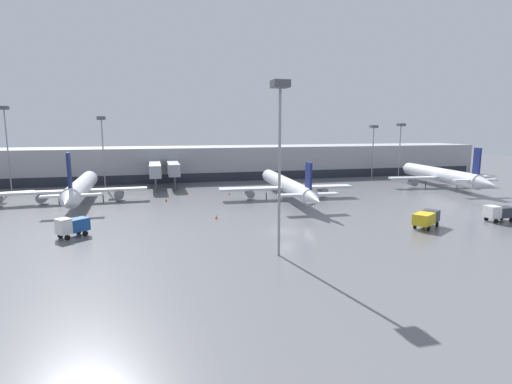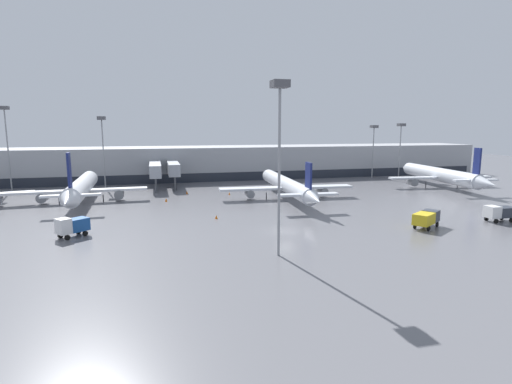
{
  "view_description": "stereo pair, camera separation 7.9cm",
  "coord_description": "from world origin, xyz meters",
  "px_view_note": "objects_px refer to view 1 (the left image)",
  "views": [
    {
      "loc": [
        -17.52,
        -51.36,
        14.27
      ],
      "look_at": [
        -0.11,
        16.36,
        3.0
      ],
      "focal_mm": 28.0,
      "sensor_mm": 36.0,
      "label": 1
    },
    {
      "loc": [
        -17.45,
        -51.38,
        14.27
      ],
      "look_at": [
        -0.11,
        16.36,
        3.0
      ],
      "focal_mm": 28.0,
      "sensor_mm": 36.0,
      "label": 2
    }
  ],
  "objects_px": {
    "parked_jet_1": "(287,185)",
    "apron_light_mast_0": "(280,120)",
    "parked_jet_0": "(440,175)",
    "parked_jet_2": "(81,188)",
    "apron_light_mast_5": "(401,134)",
    "traffic_cone_0": "(166,200)",
    "apron_light_mast_2": "(374,135)",
    "service_truck_0": "(72,226)",
    "traffic_cone_3": "(187,192)",
    "service_truck_2": "(499,212)",
    "traffic_cone_1": "(216,217)",
    "service_truck_1": "(426,218)",
    "apron_light_mast_1": "(102,131)",
    "apron_light_mast_3": "(5,125)",
    "traffic_cone_2": "(229,193)"
  },
  "relations": [
    {
      "from": "apron_light_mast_1",
      "to": "service_truck_0",
      "type": "bearing_deg",
      "value": -89.02
    },
    {
      "from": "traffic_cone_0",
      "to": "service_truck_2",
      "type": "bearing_deg",
      "value": -31.32
    },
    {
      "from": "parked_jet_0",
      "to": "apron_light_mast_1",
      "type": "height_order",
      "value": "apron_light_mast_1"
    },
    {
      "from": "parked_jet_0",
      "to": "traffic_cone_1",
      "type": "bearing_deg",
      "value": 116.24
    },
    {
      "from": "traffic_cone_0",
      "to": "apron_light_mast_1",
      "type": "relative_size",
      "value": 0.04
    },
    {
      "from": "apron_light_mast_0",
      "to": "parked_jet_2",
      "type": "bearing_deg",
      "value": 123.87
    },
    {
      "from": "parked_jet_1",
      "to": "traffic_cone_0",
      "type": "height_order",
      "value": "parked_jet_1"
    },
    {
      "from": "parked_jet_2",
      "to": "traffic_cone_0",
      "type": "relative_size",
      "value": 56.73
    },
    {
      "from": "parked_jet_1",
      "to": "apron_light_mast_0",
      "type": "distance_m",
      "value": 38.85
    },
    {
      "from": "apron_light_mast_3",
      "to": "parked_jet_0",
      "type": "bearing_deg",
      "value": -12.16
    },
    {
      "from": "apron_light_mast_0",
      "to": "apron_light_mast_5",
      "type": "xyz_separation_m",
      "value": [
        54.74,
        58.74,
        -2.61
      ]
    },
    {
      "from": "parked_jet_0",
      "to": "parked_jet_2",
      "type": "height_order",
      "value": "parked_jet_2"
    },
    {
      "from": "service_truck_2",
      "to": "traffic_cone_1",
      "type": "height_order",
      "value": "service_truck_2"
    },
    {
      "from": "parked_jet_0",
      "to": "parked_jet_2",
      "type": "xyz_separation_m",
      "value": [
        -80.74,
        0.1,
        -0.1
      ]
    },
    {
      "from": "parked_jet_1",
      "to": "traffic_cone_3",
      "type": "relative_size",
      "value": 53.61
    },
    {
      "from": "apron_light_mast_1",
      "to": "apron_light_mast_3",
      "type": "distance_m",
      "value": 21.04
    },
    {
      "from": "service_truck_2",
      "to": "apron_light_mast_3",
      "type": "relative_size",
      "value": 0.24
    },
    {
      "from": "parked_jet_2",
      "to": "service_truck_2",
      "type": "distance_m",
      "value": 72.83
    },
    {
      "from": "parked_jet_1",
      "to": "traffic_cone_2",
      "type": "xyz_separation_m",
      "value": [
        -10.44,
        7.46,
        -2.43
      ]
    },
    {
      "from": "parked_jet_1",
      "to": "parked_jet_0",
      "type": "bearing_deg",
      "value": -78.87
    },
    {
      "from": "apron_light_mast_0",
      "to": "apron_light_mast_2",
      "type": "relative_size",
      "value": 1.28
    },
    {
      "from": "parked_jet_0",
      "to": "apron_light_mast_1",
      "type": "relative_size",
      "value": 2.21
    },
    {
      "from": "apron_light_mast_5",
      "to": "parked_jet_2",
      "type": "bearing_deg",
      "value": -167.27
    },
    {
      "from": "service_truck_2",
      "to": "traffic_cone_1",
      "type": "distance_m",
      "value": 43.81
    },
    {
      "from": "apron_light_mast_3",
      "to": "apron_light_mast_1",
      "type": "bearing_deg",
      "value": -6.63
    },
    {
      "from": "parked_jet_0",
      "to": "service_truck_1",
      "type": "distance_m",
      "value": 44.48
    },
    {
      "from": "parked_jet_2",
      "to": "apron_light_mast_5",
      "type": "relative_size",
      "value": 2.31
    },
    {
      "from": "parked_jet_1",
      "to": "apron_light_mast_5",
      "type": "height_order",
      "value": "apron_light_mast_5"
    },
    {
      "from": "service_truck_1",
      "to": "traffic_cone_3",
      "type": "bearing_deg",
      "value": 95.96
    },
    {
      "from": "apron_light_mast_1",
      "to": "parked_jet_2",
      "type": "bearing_deg",
      "value": -96.77
    },
    {
      "from": "service_truck_0",
      "to": "apron_light_mast_0",
      "type": "bearing_deg",
      "value": 109.79
    },
    {
      "from": "service_truck_1",
      "to": "parked_jet_0",
      "type": "bearing_deg",
      "value": 16.3
    },
    {
      "from": "apron_light_mast_2",
      "to": "apron_light_mast_5",
      "type": "xyz_separation_m",
      "value": [
        6.82,
        -2.9,
        0.35
      ]
    },
    {
      "from": "service_truck_1",
      "to": "service_truck_2",
      "type": "xyz_separation_m",
      "value": [
        13.47,
        0.6,
        0.02
      ]
    },
    {
      "from": "parked_jet_0",
      "to": "apron_light_mast_2",
      "type": "relative_size",
      "value": 2.49
    },
    {
      "from": "service_truck_0",
      "to": "traffic_cone_3",
      "type": "height_order",
      "value": "service_truck_0"
    },
    {
      "from": "service_truck_0",
      "to": "apron_light_mast_5",
      "type": "height_order",
      "value": "apron_light_mast_5"
    },
    {
      "from": "parked_jet_0",
      "to": "traffic_cone_2",
      "type": "bearing_deg",
      "value": 94.91
    },
    {
      "from": "parked_jet_0",
      "to": "traffic_cone_3",
      "type": "bearing_deg",
      "value": 91.75
    },
    {
      "from": "apron_light_mast_0",
      "to": "apron_light_mast_5",
      "type": "bearing_deg",
      "value": 47.02
    },
    {
      "from": "parked_jet_2",
      "to": "service_truck_0",
      "type": "bearing_deg",
      "value": -175.24
    },
    {
      "from": "service_truck_0",
      "to": "traffic_cone_0",
      "type": "height_order",
      "value": "service_truck_0"
    },
    {
      "from": "traffic_cone_0",
      "to": "apron_light_mast_3",
      "type": "relative_size",
      "value": 0.03
    },
    {
      "from": "traffic_cone_0",
      "to": "apron_light_mast_3",
      "type": "xyz_separation_m",
      "value": [
        -34.37,
        24.35,
        14.69
      ]
    },
    {
      "from": "apron_light_mast_3",
      "to": "traffic_cone_1",
      "type": "bearing_deg",
      "value": -44.94
    },
    {
      "from": "apron_light_mast_5",
      "to": "apron_light_mast_1",
      "type": "bearing_deg",
      "value": 179.7
    },
    {
      "from": "parked_jet_2",
      "to": "apron_light_mast_0",
      "type": "distance_m",
      "value": 50.01
    },
    {
      "from": "parked_jet_0",
      "to": "parked_jet_1",
      "type": "relative_size",
      "value": 0.95
    },
    {
      "from": "apron_light_mast_3",
      "to": "traffic_cone_2",
      "type": "bearing_deg",
      "value": -22.2
    },
    {
      "from": "service_truck_1",
      "to": "apron_light_mast_3",
      "type": "height_order",
      "value": "apron_light_mast_3"
    }
  ]
}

